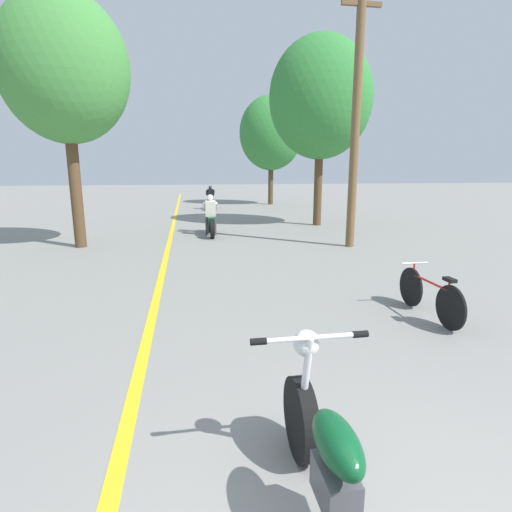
# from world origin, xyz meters

# --- Properties ---
(lane_stripe_center) EXTENTS (0.14, 48.00, 0.01)m
(lane_stripe_center) POSITION_xyz_m (-1.70, 12.73, 0.00)
(lane_stripe_center) COLOR yellow
(lane_stripe_center) RESTS_ON ground
(utility_pole) EXTENTS (1.10, 0.24, 7.01)m
(utility_pole) POSITION_xyz_m (3.54, 9.68, 3.60)
(utility_pole) COLOR brown
(utility_pole) RESTS_ON ground
(roadside_tree_right_near) EXTENTS (3.96, 3.56, 7.14)m
(roadside_tree_right_near) POSITION_xyz_m (4.05, 14.25, 4.85)
(roadside_tree_right_near) COLOR #513A23
(roadside_tree_right_near) RESTS_ON ground
(roadside_tree_right_far) EXTENTS (3.98, 3.58, 6.72)m
(roadside_tree_right_far) POSITION_xyz_m (4.23, 24.32, 4.42)
(roadside_tree_right_far) COLOR #513A23
(roadside_tree_right_far) RESTS_ON ground
(roadside_tree_left) EXTENTS (3.39, 3.05, 6.78)m
(roadside_tree_left) POSITION_xyz_m (-4.20, 10.91, 4.80)
(roadside_tree_left) COLOR #513A23
(roadside_tree_left) RESTS_ON ground
(motorcycle_foreground) EXTENTS (0.84, 2.11, 1.09)m
(motorcycle_foreground) POSITION_xyz_m (-0.30, 0.77, 0.44)
(motorcycle_foreground) COLOR black
(motorcycle_foreground) RESTS_ON ground
(motorcycle_rider_lead) EXTENTS (0.50, 2.08, 1.38)m
(motorcycle_rider_lead) POSITION_xyz_m (-0.34, 12.43, 0.52)
(motorcycle_rider_lead) COLOR black
(motorcycle_rider_lead) RESTS_ON ground
(motorcycle_rider_far) EXTENTS (0.50, 2.14, 1.33)m
(motorcycle_rider_far) POSITION_xyz_m (0.19, 21.48, 0.51)
(motorcycle_rider_far) COLOR black
(motorcycle_rider_far) RESTS_ON ground
(bicycle_parked) EXTENTS (0.44, 1.66, 0.75)m
(bicycle_parked) POSITION_xyz_m (2.46, 4.06, 0.35)
(bicycle_parked) COLOR black
(bicycle_parked) RESTS_ON ground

